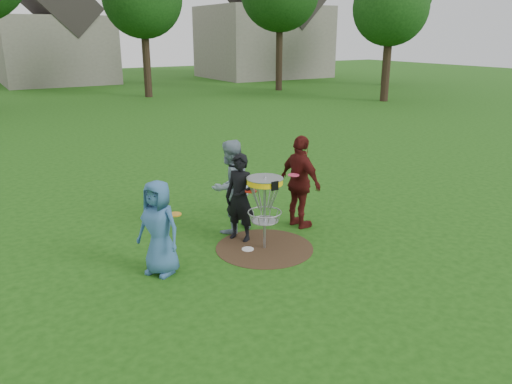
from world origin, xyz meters
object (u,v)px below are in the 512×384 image
player_blue (159,228)px  player_grey (230,187)px  disc_golf_basket (265,195)px  player_black (240,198)px  player_maroon (300,182)px

player_blue → player_grey: bearing=87.1°
disc_golf_basket → player_black: bearing=106.1°
player_black → player_grey: (0.05, 0.48, 0.08)m
player_blue → player_maroon: bearing=67.4°
player_black → disc_golf_basket: 0.64m
player_blue → player_grey: player_grey is taller
player_black → player_blue: bearing=-103.8°
player_grey → disc_golf_basket: player_grey is taller
player_grey → player_blue: bearing=11.1°
player_maroon → disc_golf_basket: bearing=109.7°
player_blue → player_maroon: player_maroon is taller
player_black → player_grey: bearing=143.6°
player_blue → disc_golf_basket: (1.98, -0.05, 0.23)m
disc_golf_basket → player_maroon: bearing=24.8°
player_grey → disc_golf_basket: 1.08m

